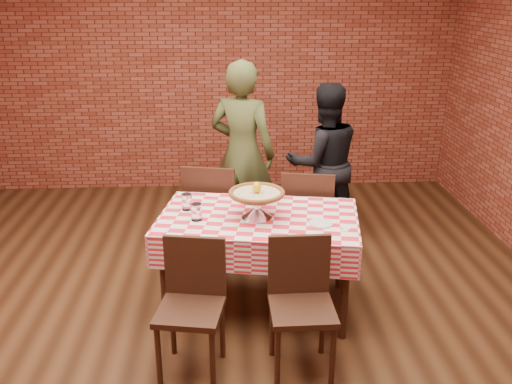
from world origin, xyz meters
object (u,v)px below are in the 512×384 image
pizza_stand (257,206)px  water_glass_right (187,202)px  chair_near_left (190,313)px  diner_olive (242,153)px  pizza (257,194)px  chair_far_right (308,217)px  table (258,262)px  water_glass_left (196,212)px  chair_far_left (214,211)px  chair_near_right (302,311)px  condiment_caddy (268,194)px  diner_black (324,163)px

pizza_stand → water_glass_right: size_ratio=3.22×
chair_near_left → diner_olive: diner_olive is taller
pizza → water_glass_right: (-0.52, 0.17, -0.12)m
water_glass_right → chair_far_right: chair_far_right is taller
table → chair_near_left: size_ratio=1.64×
water_glass_left → chair_far_left: chair_far_left is taller
chair_near_left → chair_near_right: size_ratio=1.00×
pizza → table: bearing=55.7°
chair_far_left → diner_olive: bearing=-110.7°
chair_near_left → water_glass_left: bearing=98.3°
water_glass_left → pizza_stand: bearing=4.3°
table → diner_olive: diner_olive is taller
water_glass_right → chair_near_right: size_ratio=0.14×
water_glass_left → chair_near_left: bearing=-91.5°
water_glass_left → chair_far_left: 0.94m
pizza_stand → chair_near_left: size_ratio=0.46×
water_glass_left → chair_near_right: (0.68, -0.73, -0.38)m
chair_far_left → water_glass_left: bearing=94.6°
pizza → chair_far_left: size_ratio=0.43×
water_glass_right → chair_far_left: chair_far_left is taller
chair_far_left → chair_near_left: bearing=96.9°
water_glass_right → chair_near_left: size_ratio=0.14×
table → diner_olive: bearing=93.6°
water_glass_right → condiment_caddy: 0.63m
table → pizza: size_ratio=3.50×
pizza → condiment_caddy: (0.11, 0.29, -0.12)m
water_glass_left → chair_far_right: (0.92, 0.72, -0.36)m
chair_far_right → diner_black: diner_black is taller
water_glass_right → chair_far_left: bearing=74.6°
chair_near_left → chair_far_right: chair_far_right is taller
water_glass_left → chair_far_left: size_ratio=0.13×
pizza → condiment_caddy: bearing=69.8°
pizza_stand → diner_black: bearing=61.0°
diner_olive → chair_near_left: bearing=102.9°
diner_olive → chair_near_right: bearing=122.4°
pizza_stand → water_glass_left: bearing=-175.7°
water_glass_left → condiment_caddy: bearing=30.9°
pizza_stand → chair_far_left: 0.97m
pizza_stand → condiment_caddy: bearing=69.8°
table → water_glass_left: size_ratio=11.49×
pizza → chair_near_left: pizza is taller
water_glass_right → condiment_caddy: bearing=10.8°
pizza → chair_near_right: 0.95m
chair_far_right → chair_near_right: bearing=91.8°
table → chair_near_right: size_ratio=1.63×
chair_near_right → chair_far_right: size_ratio=0.96×
table → water_glass_right: (-0.53, 0.15, 0.45)m
chair_far_right → table: bearing=66.0°
water_glass_right → chair_far_right: bearing=27.1°
pizza_stand → water_glass_right: pizza_stand is taller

